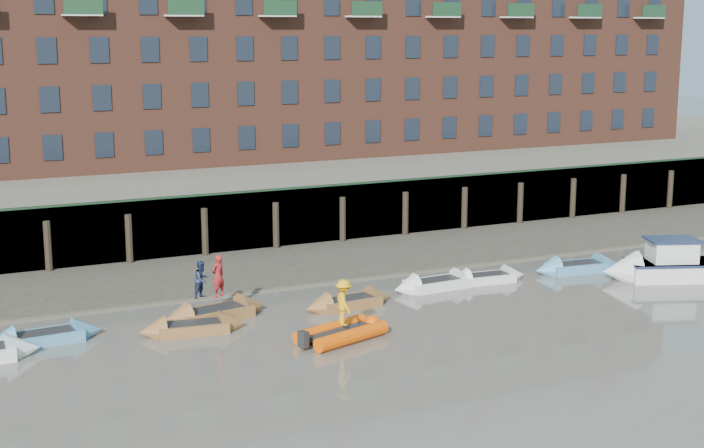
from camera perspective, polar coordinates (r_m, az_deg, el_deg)
ground at (r=33.99m, az=5.80°, el=-9.22°), size 220.00×220.00×0.00m
foreshore at (r=49.55m, az=-5.02°, el=-2.58°), size 110.00×8.00×0.50m
mud_band at (r=46.48m, az=-3.55°, el=-3.50°), size 110.00×1.60×0.10m
river_wall at (r=53.24m, az=-6.70°, el=0.12°), size 110.00×1.23×3.30m
bank_terrace at (r=66.09m, az=-10.52°, el=2.21°), size 110.00×28.00×3.20m
apartment_terrace at (r=66.25m, az=-11.11°, el=11.96°), size 80.60×15.56×20.98m
rowboat_1 at (r=39.67m, az=-17.46°, el=-6.31°), size 4.50×1.58×1.28m
rowboat_2 at (r=39.57m, az=-9.24°, el=-5.97°), size 4.39×1.75×1.24m
rowboat_3 at (r=41.21m, az=-7.99°, el=-5.19°), size 4.99×2.23×1.40m
rowboat_4 at (r=42.55m, az=-0.17°, el=-4.58°), size 4.35×1.64×1.23m
rowboat_5 at (r=45.66m, az=4.90°, el=-3.50°), size 4.55×1.55×1.30m
rowboat_6 at (r=47.07m, az=7.85°, el=-3.13°), size 4.14×1.50×1.18m
rowboat_7 at (r=49.87m, az=12.98°, el=-2.46°), size 4.77×1.89×1.35m
rib_tender at (r=38.33m, az=-0.47°, el=-6.29°), size 3.90×2.76×0.66m
motor_launch at (r=49.23m, az=17.39°, el=-2.38°), size 6.53×4.14×2.57m
person_rower_a at (r=40.88m, az=-7.80°, el=-3.01°), size 0.77×0.67×1.79m
person_rower_b at (r=40.83m, az=-8.73°, el=-3.21°), size 0.96×0.92×1.57m
person_rib_crew at (r=37.84m, az=-0.48°, el=-4.58°), size 0.80×1.24×1.81m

